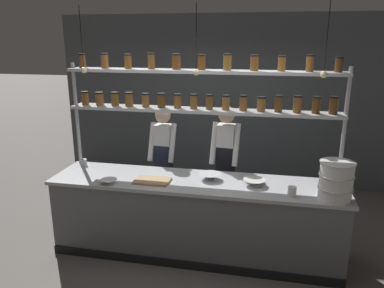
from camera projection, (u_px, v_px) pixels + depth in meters
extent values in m
plane|color=#5B5651|center=(196.00, 252.00, 4.54)|extent=(40.00, 40.00, 0.00)
cube|color=#4C5156|center=(223.00, 101.00, 6.47)|extent=(5.77, 0.12, 2.89)
cube|color=slate|center=(196.00, 219.00, 4.42)|extent=(3.31, 0.72, 0.88)
cube|color=#B7BABF|center=(196.00, 182.00, 4.29)|extent=(3.37, 0.76, 0.04)
cube|color=black|center=(189.00, 265.00, 4.18)|extent=(3.31, 0.03, 0.10)
cylinder|color=#B7BABF|center=(80.00, 149.00, 4.86)|extent=(0.04, 0.04, 2.21)
cylinder|color=#B7BABF|center=(340.00, 166.00, 4.24)|extent=(0.04, 0.04, 2.21)
cube|color=#B7BABF|center=(201.00, 111.00, 4.39)|extent=(3.21, 0.28, 0.04)
cylinder|color=brown|center=(85.00, 99.00, 4.65)|extent=(0.09, 0.09, 0.15)
cylinder|color=black|center=(85.00, 92.00, 4.63)|extent=(0.09, 0.09, 0.02)
cylinder|color=brown|center=(100.00, 100.00, 4.61)|extent=(0.10, 0.10, 0.14)
cylinder|color=black|center=(99.00, 93.00, 4.59)|extent=(0.10, 0.10, 0.02)
cylinder|color=brown|center=(115.00, 100.00, 4.57)|extent=(0.09, 0.09, 0.15)
cylinder|color=black|center=(115.00, 93.00, 4.55)|extent=(0.10, 0.10, 0.02)
cylinder|color=brown|center=(129.00, 100.00, 4.54)|extent=(0.10, 0.10, 0.15)
cylinder|color=black|center=(129.00, 93.00, 4.51)|extent=(0.10, 0.10, 0.02)
cylinder|color=brown|center=(146.00, 101.00, 4.50)|extent=(0.09, 0.09, 0.15)
cylinder|color=black|center=(145.00, 94.00, 4.47)|extent=(0.09, 0.09, 0.02)
cylinder|color=#513314|center=(161.00, 101.00, 4.46)|extent=(0.10, 0.10, 0.15)
cylinder|color=black|center=(161.00, 94.00, 4.43)|extent=(0.10, 0.10, 0.02)
cylinder|color=brown|center=(178.00, 102.00, 4.42)|extent=(0.09, 0.09, 0.15)
cylinder|color=black|center=(177.00, 95.00, 4.40)|extent=(0.09, 0.09, 0.02)
cylinder|color=brown|center=(194.00, 102.00, 4.38)|extent=(0.09, 0.09, 0.15)
cylinder|color=black|center=(194.00, 95.00, 4.36)|extent=(0.09, 0.09, 0.02)
cylinder|color=brown|center=(209.00, 103.00, 4.35)|extent=(0.08, 0.08, 0.16)
cylinder|color=black|center=(209.00, 95.00, 4.32)|extent=(0.08, 0.08, 0.02)
cylinder|color=brown|center=(226.00, 103.00, 4.31)|extent=(0.09, 0.09, 0.15)
cylinder|color=black|center=(226.00, 96.00, 4.29)|extent=(0.09, 0.09, 0.02)
cylinder|color=brown|center=(243.00, 104.00, 4.27)|extent=(0.09, 0.09, 0.16)
cylinder|color=black|center=(244.00, 96.00, 4.25)|extent=(0.09, 0.09, 0.02)
cylinder|color=brown|center=(261.00, 105.00, 4.23)|extent=(0.10, 0.10, 0.15)
cylinder|color=black|center=(262.00, 97.00, 4.21)|extent=(0.10, 0.10, 0.02)
cylinder|color=#513314|center=(279.00, 104.00, 4.19)|extent=(0.09, 0.09, 0.17)
cylinder|color=black|center=(279.00, 96.00, 4.17)|extent=(0.09, 0.09, 0.02)
cylinder|color=brown|center=(297.00, 105.00, 4.15)|extent=(0.09, 0.09, 0.17)
cylinder|color=black|center=(298.00, 96.00, 4.13)|extent=(0.10, 0.10, 0.02)
cylinder|color=#513314|center=(316.00, 106.00, 4.11)|extent=(0.09, 0.09, 0.17)
cylinder|color=black|center=(317.00, 97.00, 4.09)|extent=(0.09, 0.09, 0.02)
cylinder|color=#513314|center=(334.00, 106.00, 4.08)|extent=(0.10, 0.10, 0.18)
cylinder|color=black|center=(335.00, 97.00, 4.05)|extent=(0.10, 0.10, 0.02)
cube|color=#B7BABF|center=(202.00, 71.00, 4.27)|extent=(3.21, 0.28, 0.04)
cylinder|color=brown|center=(82.00, 62.00, 4.53)|extent=(0.08, 0.08, 0.15)
cylinder|color=black|center=(82.00, 54.00, 4.50)|extent=(0.08, 0.08, 0.02)
cylinder|color=brown|center=(105.00, 62.00, 4.47)|extent=(0.09, 0.09, 0.16)
cylinder|color=black|center=(104.00, 54.00, 4.44)|extent=(0.09, 0.09, 0.02)
cylinder|color=brown|center=(128.00, 62.00, 4.41)|extent=(0.09, 0.09, 0.15)
cylinder|color=black|center=(128.00, 55.00, 4.39)|extent=(0.09, 0.09, 0.02)
cylinder|color=brown|center=(151.00, 62.00, 4.35)|extent=(0.08, 0.08, 0.17)
cylinder|color=black|center=(151.00, 54.00, 4.33)|extent=(0.08, 0.08, 0.02)
cylinder|color=#513314|center=(176.00, 62.00, 4.30)|extent=(0.10, 0.10, 0.16)
cylinder|color=black|center=(176.00, 54.00, 4.27)|extent=(0.10, 0.10, 0.02)
cylinder|color=#513314|center=(202.00, 63.00, 4.24)|extent=(0.09, 0.09, 0.15)
cylinder|color=black|center=(202.00, 55.00, 4.22)|extent=(0.09, 0.09, 0.02)
cylinder|color=brown|center=(227.00, 63.00, 4.18)|extent=(0.09, 0.09, 0.17)
cylinder|color=black|center=(228.00, 54.00, 4.16)|extent=(0.09, 0.09, 0.02)
cylinder|color=brown|center=(254.00, 64.00, 4.13)|extent=(0.09, 0.09, 0.15)
cylinder|color=black|center=(255.00, 56.00, 4.10)|extent=(0.09, 0.09, 0.02)
cylinder|color=brown|center=(282.00, 64.00, 4.07)|extent=(0.08, 0.08, 0.15)
cylinder|color=black|center=(282.00, 56.00, 4.05)|extent=(0.09, 0.09, 0.02)
cylinder|color=brown|center=(310.00, 64.00, 4.01)|extent=(0.08, 0.08, 0.16)
cylinder|color=black|center=(311.00, 55.00, 3.99)|extent=(0.09, 0.09, 0.02)
cylinder|color=#513314|center=(339.00, 65.00, 3.96)|extent=(0.08, 0.08, 0.14)
cylinder|color=black|center=(340.00, 57.00, 3.93)|extent=(0.09, 0.09, 0.02)
cylinder|color=black|center=(159.00, 194.00, 5.26)|extent=(0.11, 0.11, 0.78)
cylinder|color=black|center=(170.00, 195.00, 5.22)|extent=(0.11, 0.11, 0.78)
cube|color=#232838|center=(164.00, 156.00, 5.09)|extent=(0.23, 0.18, 0.34)
cube|color=white|center=(163.00, 135.00, 5.00)|extent=(0.23, 0.19, 0.28)
sphere|color=beige|center=(163.00, 115.00, 4.93)|extent=(0.21, 0.21, 0.21)
cylinder|color=white|center=(152.00, 142.00, 5.01)|extent=(0.08, 0.24, 0.51)
cylinder|color=white|center=(172.00, 143.00, 4.94)|extent=(0.08, 0.24, 0.51)
cylinder|color=black|center=(219.00, 200.00, 5.03)|extent=(0.11, 0.11, 0.81)
cylinder|color=black|center=(230.00, 201.00, 4.98)|extent=(0.11, 0.11, 0.81)
cube|color=black|center=(225.00, 159.00, 4.84)|extent=(0.23, 0.19, 0.35)
cube|color=white|center=(226.00, 135.00, 4.76)|extent=(0.24, 0.20, 0.29)
sphere|color=tan|center=(227.00, 115.00, 4.68)|extent=(0.21, 0.21, 0.21)
cylinder|color=white|center=(214.00, 143.00, 4.77)|extent=(0.09, 0.25, 0.53)
cylinder|color=white|center=(236.00, 145.00, 4.69)|extent=(0.09, 0.25, 0.53)
cylinder|color=white|center=(334.00, 194.00, 3.77)|extent=(0.33, 0.33, 0.12)
cylinder|color=silver|center=(335.00, 188.00, 3.76)|extent=(0.35, 0.35, 0.01)
cylinder|color=white|center=(336.00, 182.00, 3.74)|extent=(0.33, 0.33, 0.12)
cylinder|color=silver|center=(337.00, 175.00, 3.72)|extent=(0.35, 0.35, 0.01)
cylinder|color=white|center=(337.00, 169.00, 3.70)|extent=(0.33, 0.33, 0.12)
cylinder|color=silver|center=(338.00, 163.00, 3.68)|extent=(0.35, 0.35, 0.01)
cube|color=#A88456|center=(152.00, 181.00, 4.25)|extent=(0.40, 0.26, 0.02)
cylinder|color=white|center=(109.00, 183.00, 4.20)|extent=(0.08, 0.08, 0.01)
cone|color=white|center=(109.00, 182.00, 4.19)|extent=(0.19, 0.19, 0.05)
cylinder|color=silver|center=(210.00, 179.00, 4.33)|extent=(0.11, 0.11, 0.01)
cone|color=silver|center=(210.00, 176.00, 4.32)|extent=(0.25, 0.25, 0.07)
cylinder|color=silver|center=(254.00, 185.00, 4.15)|extent=(0.11, 0.11, 0.01)
cone|color=silver|center=(254.00, 182.00, 4.14)|extent=(0.25, 0.25, 0.07)
cylinder|color=silver|center=(292.00, 191.00, 3.86)|extent=(0.09, 0.09, 0.10)
cylinder|color=#B2B7BC|center=(84.00, 162.00, 4.79)|extent=(0.08, 0.08, 0.08)
cylinder|color=black|center=(81.00, 38.00, 4.10)|extent=(0.01, 0.01, 0.69)
sphere|color=#F9E5B2|center=(84.00, 70.00, 4.20)|extent=(0.07, 0.07, 0.07)
cylinder|color=black|center=(196.00, 38.00, 3.86)|extent=(0.01, 0.01, 0.69)
sphere|color=#F9E5B2|center=(196.00, 72.00, 3.95)|extent=(0.07, 0.07, 0.07)
cylinder|color=black|center=(327.00, 38.00, 3.61)|extent=(0.01, 0.01, 0.69)
sphere|color=#F9E5B2|center=(324.00, 75.00, 3.70)|extent=(0.07, 0.07, 0.07)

